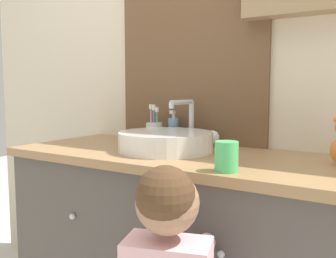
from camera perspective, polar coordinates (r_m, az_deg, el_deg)
wall_back at (r=1.80m, az=7.58°, el=10.67°), size 3.20×0.18×2.50m
vanity_counter at (r=1.67m, az=1.61°, el=-18.64°), size 1.43×0.60×0.88m
sink_basin at (r=1.57m, az=-0.17°, el=-1.79°), size 0.40×0.45×0.21m
toothbrush_holder at (r=1.83m, az=-2.10°, el=-0.36°), size 0.08×0.08×0.19m
soap_dispenser at (r=1.80m, az=0.82°, el=-0.15°), size 0.05×0.05×0.16m
drinking_cup at (r=1.19m, az=8.90°, el=-4.16°), size 0.07×0.07×0.10m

